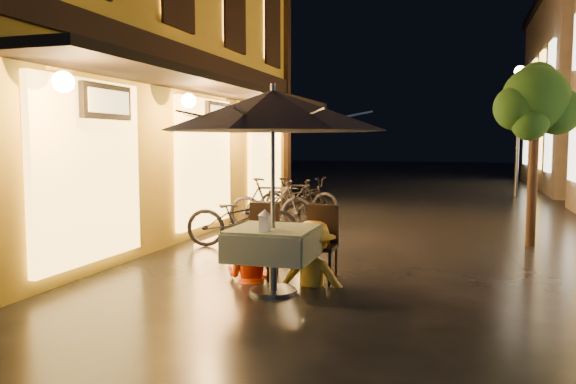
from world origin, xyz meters
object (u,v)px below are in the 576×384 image
(cafe_table, at_px, (273,244))
(bicycle_0, at_px, (242,218))
(person_yellow, at_px, (313,223))
(table_lantern, at_px, (265,219))
(patio_umbrella, at_px, (273,111))
(person_orange, at_px, (251,223))

(cafe_table, xyz_separation_m, bicycle_0, (-1.42, 2.58, -0.09))
(person_yellow, distance_m, bicycle_0, 2.72)
(cafe_table, relative_size, table_lantern, 3.96)
(patio_umbrella, relative_size, person_yellow, 1.70)
(patio_umbrella, distance_m, person_orange, 1.58)
(person_orange, bearing_deg, patio_umbrella, 139.94)
(person_orange, bearing_deg, cafe_table, 139.94)
(person_orange, bearing_deg, table_lantern, 128.02)
(cafe_table, height_order, patio_umbrella, patio_umbrella)
(patio_umbrella, height_order, table_lantern, patio_umbrella)
(cafe_table, bearing_deg, person_orange, 132.28)
(person_yellow, bearing_deg, bicycle_0, -45.74)
(patio_umbrella, height_order, person_yellow, patio_umbrella)
(table_lantern, bearing_deg, bicycle_0, 116.33)
(table_lantern, distance_m, bicycle_0, 3.23)
(bicycle_0, bearing_deg, person_yellow, -151.05)
(cafe_table, distance_m, person_orange, 0.72)
(table_lantern, xyz_separation_m, person_yellow, (0.35, 0.82, -0.14))
(patio_umbrella, bearing_deg, person_yellow, 56.29)
(person_yellow, relative_size, bicycle_0, 0.82)
(table_lantern, distance_m, person_yellow, 0.90)
(cafe_table, height_order, table_lantern, table_lantern)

